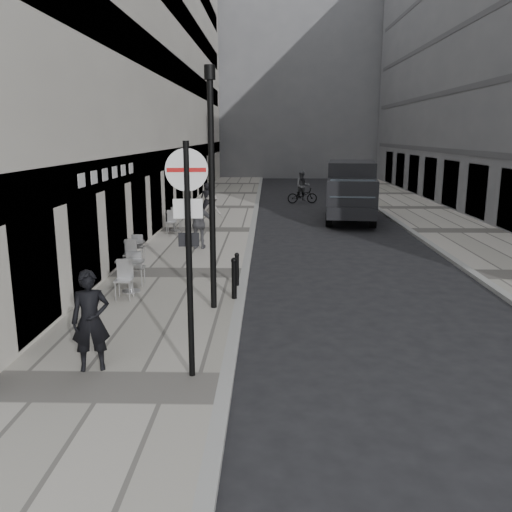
{
  "coord_description": "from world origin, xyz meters",
  "views": [
    {
      "loc": [
        0.72,
        -5.58,
        4.23
      ],
      "look_at": [
        0.42,
        6.99,
        1.4
      ],
      "focal_mm": 38.0,
      "sensor_mm": 36.0,
      "label": 1
    }
  ],
  "objects_px": {
    "sign_post": "(188,230)",
    "lamppost": "(212,178)",
    "walking_man": "(91,321)",
    "panel_van": "(351,188)",
    "cyclist": "(302,191)"
  },
  "relations": [
    {
      "from": "sign_post",
      "to": "panel_van",
      "type": "xyz_separation_m",
      "value": [
        5.43,
        18.38,
        -1.06
      ]
    },
    {
      "from": "panel_van",
      "to": "sign_post",
      "type": "bearing_deg",
      "value": -99.02
    },
    {
      "from": "sign_post",
      "to": "lamppost",
      "type": "bearing_deg",
      "value": 85.06
    },
    {
      "from": "sign_post",
      "to": "lamppost",
      "type": "height_order",
      "value": "lamppost"
    },
    {
      "from": "sign_post",
      "to": "cyclist",
      "type": "xyz_separation_m",
      "value": [
        3.42,
        25.23,
        -1.9
      ]
    },
    {
      "from": "walking_man",
      "to": "sign_post",
      "type": "xyz_separation_m",
      "value": [
        1.8,
        -0.22,
        1.66
      ]
    },
    {
      "from": "panel_van",
      "to": "cyclist",
      "type": "distance_m",
      "value": 7.19
    },
    {
      "from": "walking_man",
      "to": "cyclist",
      "type": "height_order",
      "value": "cyclist"
    },
    {
      "from": "walking_man",
      "to": "panel_van",
      "type": "bearing_deg",
      "value": 53.92
    },
    {
      "from": "walking_man",
      "to": "lamppost",
      "type": "xyz_separation_m",
      "value": [
        1.8,
        3.59,
        2.21
      ]
    },
    {
      "from": "sign_post",
      "to": "panel_van",
      "type": "bearing_deg",
      "value": 68.61
    },
    {
      "from": "lamppost",
      "to": "panel_van",
      "type": "height_order",
      "value": "lamppost"
    },
    {
      "from": "sign_post",
      "to": "cyclist",
      "type": "relative_size",
      "value": 2.0
    },
    {
      "from": "walking_man",
      "to": "panel_van",
      "type": "height_order",
      "value": "panel_van"
    },
    {
      "from": "lamppost",
      "to": "panel_van",
      "type": "bearing_deg",
      "value": 69.58
    }
  ]
}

